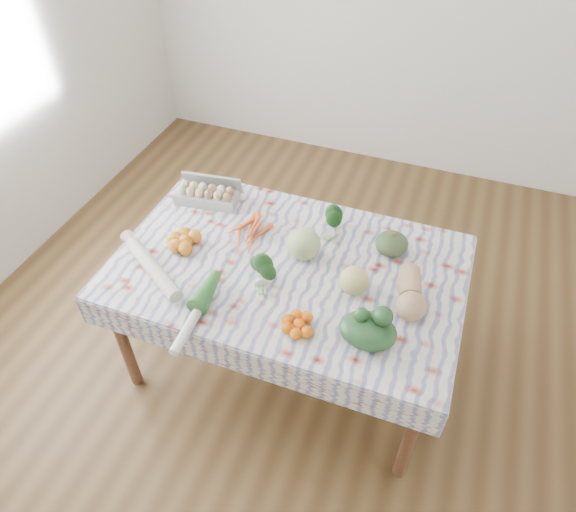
% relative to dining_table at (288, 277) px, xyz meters
% --- Properties ---
extents(ground, '(4.50, 4.50, 0.00)m').
position_rel_dining_table_xyz_m(ground, '(0.00, 0.00, -0.68)').
color(ground, '#51371C').
rests_on(ground, ground).
extents(dining_table, '(1.60, 1.00, 0.75)m').
position_rel_dining_table_xyz_m(dining_table, '(0.00, 0.00, 0.00)').
color(dining_table, brown).
rests_on(dining_table, ground).
extents(tablecloth, '(1.66, 1.06, 0.01)m').
position_rel_dining_table_xyz_m(tablecloth, '(0.00, 0.00, 0.08)').
color(tablecloth, silver).
rests_on(tablecloth, dining_table).
extents(egg_carton, '(0.35, 0.18, 0.09)m').
position_rel_dining_table_xyz_m(egg_carton, '(-0.58, 0.30, 0.13)').
color(egg_carton, '#A0A09B').
rests_on(egg_carton, tablecloth).
extents(carrot_bunch, '(0.23, 0.22, 0.04)m').
position_rel_dining_table_xyz_m(carrot_bunch, '(-0.26, 0.13, 0.10)').
color(carrot_bunch, orange).
rests_on(carrot_bunch, tablecloth).
extents(kale_bunch, '(0.16, 0.15, 0.12)m').
position_rel_dining_table_xyz_m(kale_bunch, '(0.14, 0.30, 0.14)').
color(kale_bunch, '#133A12').
rests_on(kale_bunch, tablecloth).
extents(kabocha_squash, '(0.19, 0.19, 0.11)m').
position_rel_dining_table_xyz_m(kabocha_squash, '(0.44, 0.26, 0.14)').
color(kabocha_squash, '#3B4F29').
rests_on(kabocha_squash, tablecloth).
extents(cabbage, '(0.18, 0.18, 0.16)m').
position_rel_dining_table_xyz_m(cabbage, '(0.05, 0.08, 0.16)').
color(cabbage, '#A8C27C').
rests_on(cabbage, tablecloth).
extents(butternut_squash, '(0.19, 0.31, 0.13)m').
position_rel_dining_table_xyz_m(butternut_squash, '(0.59, -0.03, 0.15)').
color(butternut_squash, tan).
rests_on(butternut_squash, tablecloth).
extents(orange_cluster, '(0.22, 0.22, 0.07)m').
position_rel_dining_table_xyz_m(orange_cluster, '(-0.52, -0.06, 0.12)').
color(orange_cluster, orange).
rests_on(orange_cluster, tablecloth).
extents(broccoli, '(0.18, 0.18, 0.10)m').
position_rel_dining_table_xyz_m(broccoli, '(-0.08, -0.15, 0.13)').
color(broccoli, '#1D4A1B').
rests_on(broccoli, tablecloth).
extents(mandarin_cluster, '(0.23, 0.23, 0.05)m').
position_rel_dining_table_xyz_m(mandarin_cluster, '(0.18, -0.34, 0.11)').
color(mandarin_cluster, orange).
rests_on(mandarin_cluster, tablecloth).
extents(grapefruit, '(0.16, 0.16, 0.13)m').
position_rel_dining_table_xyz_m(grapefruit, '(0.34, -0.05, 0.15)').
color(grapefruit, '#D3C36A').
rests_on(grapefruit, tablecloth).
extents(spinach_bag, '(0.25, 0.20, 0.11)m').
position_rel_dining_table_xyz_m(spinach_bag, '(0.46, -0.30, 0.14)').
color(spinach_bag, '#18381A').
rests_on(spinach_bag, tablecloth).
extents(daikon, '(0.43, 0.31, 0.07)m').
position_rel_dining_table_xyz_m(daikon, '(-0.57, -0.28, 0.12)').
color(daikon, beige).
rests_on(daikon, tablecloth).
extents(leek, '(0.07, 0.43, 0.05)m').
position_rel_dining_table_xyz_m(leek, '(-0.26, -0.44, 0.11)').
color(leek, white).
rests_on(leek, tablecloth).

